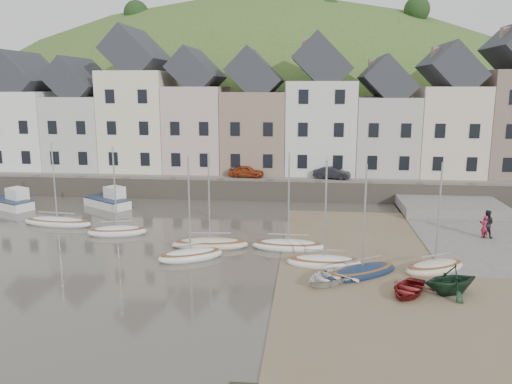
# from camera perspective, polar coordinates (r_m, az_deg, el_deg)

# --- Properties ---
(ground) EXTENTS (160.00, 160.00, 0.00)m
(ground) POSITION_cam_1_polar(r_m,az_deg,el_deg) (29.70, -1.23, -8.03)
(ground) COLOR #413B33
(ground) RESTS_ON ground
(quay_land) EXTENTS (90.00, 30.00, 1.50)m
(quay_land) POSITION_cam_1_polar(r_m,az_deg,el_deg) (60.55, 2.60, 2.88)
(quay_land) COLOR #3C5A24
(quay_land) RESTS_ON ground
(quay_street) EXTENTS (70.00, 7.00, 0.10)m
(quay_street) POSITION_cam_1_polar(r_m,az_deg,el_deg) (49.09, 1.78, 1.76)
(quay_street) COLOR slate
(quay_street) RESTS_ON quay_land
(seawall) EXTENTS (70.00, 1.20, 1.80)m
(seawall) POSITION_cam_1_polar(r_m,az_deg,el_deg) (45.78, 1.45, 0.20)
(seawall) COLOR slate
(seawall) RESTS_ON ground
(beach) EXTENTS (18.00, 26.00, 0.06)m
(beach) POSITION_cam_1_polar(r_m,az_deg,el_deg) (30.39, 20.04, -8.24)
(beach) COLOR brown
(beach) RESTS_ON ground
(slipway) EXTENTS (8.00, 18.00, 0.12)m
(slipway) POSITION_cam_1_polar(r_m,az_deg,el_deg) (38.81, 23.01, -4.13)
(slipway) COLOR slate
(slipway) RESTS_ON ground
(hillside) EXTENTS (134.40, 84.00, 84.00)m
(hillside) POSITION_cam_1_polar(r_m,az_deg,el_deg) (92.48, 0.45, -5.93)
(hillside) COLOR #3C5A24
(hillside) RESTS_ON ground
(townhouse_terrace) EXTENTS (61.05, 8.00, 13.93)m
(townhouse_terrace) POSITION_cam_1_polar(r_m,az_deg,el_deg) (51.83, 4.08, 8.69)
(townhouse_terrace) COLOR white
(townhouse_terrace) RESTS_ON quay_land
(sailboat_0) EXTENTS (5.54, 2.03, 6.32)m
(sailboat_0) POSITION_cam_1_polar(r_m,az_deg,el_deg) (40.35, -21.27, -3.12)
(sailboat_0) COLOR white
(sailboat_0) RESTS_ON ground
(sailboat_1) EXTENTS (4.27, 2.35, 6.32)m
(sailboat_1) POSITION_cam_1_polar(r_m,az_deg,el_deg) (36.54, -15.23, -4.21)
(sailboat_1) COLOR white
(sailboat_1) RESTS_ON ground
(sailboat_2) EXTENTS (5.01, 1.98, 6.32)m
(sailboat_2) POSITION_cam_1_polar(r_m,az_deg,el_deg) (32.66, -5.16, -5.74)
(sailboat_2) COLOR beige
(sailboat_2) RESTS_ON ground
(sailboat_3) EXTENTS (4.16, 3.17, 6.32)m
(sailboat_3) POSITION_cam_1_polar(r_m,az_deg,el_deg) (30.64, -7.31, -6.97)
(sailboat_3) COLOR white
(sailboat_3) RESTS_ON ground
(sailboat_4) EXTENTS (4.60, 1.57, 6.32)m
(sailboat_4) POSITION_cam_1_polar(r_m,az_deg,el_deg) (32.27, 3.61, -5.93)
(sailboat_4) COLOR white
(sailboat_4) RESTS_ON ground
(sailboat_5) EXTENTS (4.55, 3.82, 6.32)m
(sailboat_5) POSITION_cam_1_polar(r_m,az_deg,el_deg) (28.34, 11.76, -8.70)
(sailboat_5) COLOR #142441
(sailboat_5) RESTS_ON ground
(sailboat_6) EXTENTS (4.28, 1.52, 6.32)m
(sailboat_6) POSITION_cam_1_polar(r_m,az_deg,el_deg) (29.53, 7.60, -7.70)
(sailboat_6) COLOR white
(sailboat_6) RESTS_ON ground
(sailboat_7) EXTENTS (4.07, 3.18, 6.32)m
(sailboat_7) POSITION_cam_1_polar(r_m,az_deg,el_deg) (30.13, 19.33, -7.88)
(sailboat_7) COLOR beige
(sailboat_7) RESTS_ON ground
(motorboat_0) EXTENTS (4.89, 3.61, 1.70)m
(motorboat_0) POSITION_cam_1_polar(r_m,az_deg,el_deg) (47.45, -25.67, -0.95)
(motorboat_0) COLOR white
(motorboat_0) RESTS_ON ground
(motorboat_2) EXTENTS (4.65, 3.88, 1.70)m
(motorboat_2) POSITION_cam_1_polar(r_m,az_deg,el_deg) (44.96, -16.09, -0.89)
(motorboat_2) COLOR white
(motorboat_2) RESTS_ON ground
(rowboat_white) EXTENTS (3.83, 3.84, 0.66)m
(rowboat_white) POSITION_cam_1_polar(r_m,az_deg,el_deg) (27.02, 8.19, -9.32)
(rowboat_white) COLOR silver
(rowboat_white) RESTS_ON beach
(rowboat_green) EXTENTS (3.56, 3.34, 1.50)m
(rowboat_green) POSITION_cam_1_polar(r_m,az_deg,el_deg) (26.95, 20.89, -9.09)
(rowboat_green) COLOR #16311F
(rowboat_green) RESTS_ON beach
(rowboat_red) EXTENTS (3.15, 3.49, 0.59)m
(rowboat_red) POSITION_cam_1_polar(r_m,az_deg,el_deg) (26.38, 16.62, -10.31)
(rowboat_red) COLOR maroon
(rowboat_red) RESTS_ON beach
(person_red) EXTENTS (0.63, 0.48, 1.55)m
(person_red) POSITION_cam_1_polar(r_m,az_deg,el_deg) (37.15, 24.15, -3.57)
(person_red) COLOR maroon
(person_red) RESTS_ON slipway
(person_dark) EXTENTS (1.12, 1.02, 1.88)m
(person_dark) POSITION_cam_1_polar(r_m,az_deg,el_deg) (37.35, 24.34, -3.25)
(person_dark) COLOR black
(person_dark) RESTS_ON slipway
(car_left) EXTENTS (3.37, 1.51, 1.13)m
(car_left) POSITION_cam_1_polar(r_m,az_deg,el_deg) (48.24, -1.07, 2.32)
(car_left) COLOR #973615
(car_left) RESTS_ON quay_street
(car_right) EXTENTS (3.56, 1.99, 1.11)m
(car_right) POSITION_cam_1_polar(r_m,az_deg,el_deg) (47.92, 8.46, 2.12)
(car_right) COLOR black
(car_right) RESTS_ON quay_street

